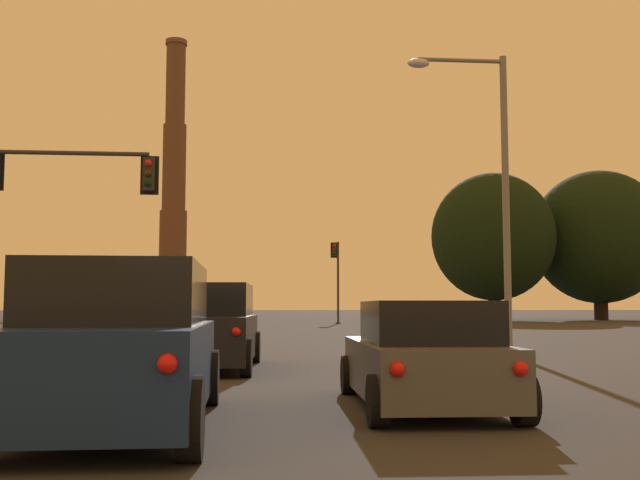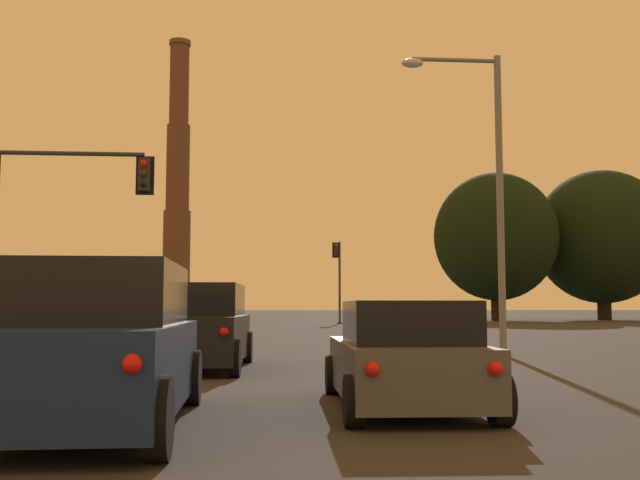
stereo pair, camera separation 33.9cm
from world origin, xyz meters
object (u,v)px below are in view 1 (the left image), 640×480
Objects in this scene: street_lamp at (491,170)px; smokestack at (174,205)px; suv_center_lane_second at (120,348)px; suv_center_lane_front at (209,328)px; traffic_light_far_right at (336,270)px; hatchback_right_lane_second at (424,359)px; traffic_light_overhead_left at (41,196)px.

smokestack reaches higher than street_lamp.
street_lamp reaches higher than suv_center_lane_second.
suv_center_lane_second is (-0.52, -7.94, 0.00)m from suv_center_lane_front.
suv_center_lane_front is 44.10m from traffic_light_far_right.
suv_center_lane_second is 52.00m from traffic_light_far_right.
traffic_light_far_right is 39.37m from street_lamp.
suv_center_lane_front is 99.13m from smokestack.
hatchback_right_lane_second is 0.10× the size of smokestack.
suv_center_lane_second is 16.30m from traffic_light_overhead_left.
smokestack reaches higher than hatchback_right_lane_second.
traffic_light_overhead_left is 13.73m from street_lamp.
traffic_light_overhead_left reaches higher than suv_center_lane_second.
street_lamp is at bearing 68.75° from hatchback_right_lane_second.
suv_center_lane_front is at bearing -83.36° from smokestack.
smokestack reaches higher than suv_center_lane_front.
suv_center_lane_second is 0.12× the size of smokestack.
smokestack is at bearing 101.53° from street_lamp.
street_lamp is at bearing -12.98° from traffic_light_overhead_left.
suv_center_lane_second is 0.75× the size of traffic_light_far_right.
street_lamp reaches higher than traffic_light_far_right.
street_lamp reaches higher than suv_center_lane_front.
suv_center_lane_front is at bearing -99.94° from traffic_light_far_right.
traffic_light_overhead_left is 0.95× the size of traffic_light_far_right.
suv_center_lane_front is at bearing -51.17° from traffic_light_overhead_left.
smokestack is at bearing 99.41° from suv_center_lane_front.
suv_center_lane_front is at bearing 117.49° from hatchback_right_lane_second.
suv_center_lane_front is at bearing -152.86° from street_lamp.
suv_center_lane_second is 106.88m from smokestack.
traffic_light_overhead_left is at bearing -86.41° from smokestack.
traffic_light_far_right is (4.32, 49.99, 3.65)m from hatchback_right_lane_second.
hatchback_right_lane_second is 0.66× the size of traffic_light_overhead_left.
smokestack is (-14.59, 103.89, 16.00)m from hatchback_right_lane_second.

